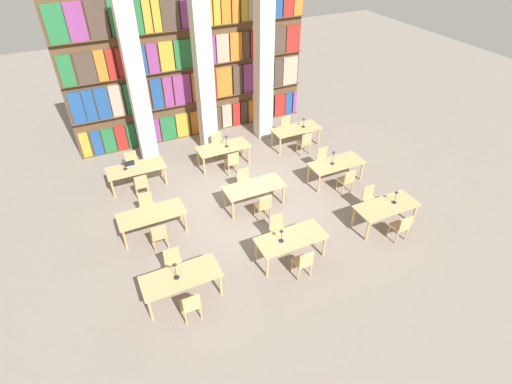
% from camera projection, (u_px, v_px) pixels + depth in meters
% --- Properties ---
extents(ground_plane, '(40.00, 40.00, 0.00)m').
position_uv_depth(ground_plane, '(252.00, 204.00, 12.72)').
color(ground_plane, gray).
extents(bookshelf_bank, '(9.24, 0.35, 5.50)m').
position_uv_depth(bookshelf_bank, '(193.00, 68.00, 14.94)').
color(bookshelf_bank, brown).
rests_on(bookshelf_bank, ground_plane).
extents(pillar_left, '(0.57, 0.57, 6.00)m').
position_uv_depth(pillar_left, '(136.00, 83.00, 13.00)').
color(pillar_left, beige).
rests_on(pillar_left, ground_plane).
extents(pillar_center, '(0.57, 0.57, 6.00)m').
position_uv_depth(pillar_center, '(204.00, 72.00, 13.79)').
color(pillar_center, beige).
rests_on(pillar_center, ground_plane).
extents(pillar_right, '(0.57, 0.57, 6.00)m').
position_uv_depth(pillar_right, '(264.00, 62.00, 14.58)').
color(pillar_right, beige).
rests_on(pillar_right, ground_plane).
extents(reading_table_0, '(1.87, 0.82, 0.74)m').
position_uv_depth(reading_table_0, '(181.00, 278.00, 9.42)').
color(reading_table_0, tan).
rests_on(reading_table_0, ground_plane).
extents(chair_0, '(0.42, 0.40, 0.90)m').
position_uv_depth(chair_0, '(191.00, 305.00, 9.01)').
color(chair_0, tan).
rests_on(chair_0, ground_plane).
extents(chair_1, '(0.42, 0.40, 0.90)m').
position_uv_depth(chair_1, '(174.00, 264.00, 10.02)').
color(chair_1, tan).
rests_on(chair_1, ground_plane).
extents(desk_lamp_0, '(0.14, 0.14, 0.50)m').
position_uv_depth(desk_lamp_0, '(175.00, 268.00, 9.12)').
color(desk_lamp_0, '#232328').
rests_on(desk_lamp_0, reading_table_0).
extents(reading_table_1, '(1.87, 0.82, 0.74)m').
position_uv_depth(reading_table_1, '(291.00, 240.00, 10.47)').
color(reading_table_1, tan).
rests_on(reading_table_1, ground_plane).
extents(chair_2, '(0.42, 0.40, 0.90)m').
position_uv_depth(chair_2, '(303.00, 262.00, 10.06)').
color(chair_2, tan).
rests_on(chair_2, ground_plane).
extents(chair_3, '(0.42, 0.40, 0.90)m').
position_uv_depth(chair_3, '(278.00, 229.00, 11.06)').
color(chair_3, tan).
rests_on(chair_3, ground_plane).
extents(desk_lamp_1, '(0.14, 0.14, 0.40)m').
position_uv_depth(desk_lamp_1, '(281.00, 233.00, 10.15)').
color(desk_lamp_1, '#232328').
rests_on(desk_lamp_1, reading_table_1).
extents(reading_table_2, '(1.87, 0.82, 0.74)m').
position_uv_depth(reading_table_2, '(386.00, 208.00, 11.55)').
color(reading_table_2, tan).
rests_on(reading_table_2, ground_plane).
extents(chair_4, '(0.42, 0.40, 0.90)m').
position_uv_depth(chair_4, '(401.00, 226.00, 11.14)').
color(chair_4, tan).
rests_on(chair_4, ground_plane).
extents(chair_5, '(0.42, 0.40, 0.90)m').
position_uv_depth(chair_5, '(370.00, 199.00, 12.14)').
color(chair_5, tan).
rests_on(chair_5, ground_plane).
extents(desk_lamp_2, '(0.14, 0.14, 0.42)m').
position_uv_depth(desk_lamp_2, '(396.00, 195.00, 11.42)').
color(desk_lamp_2, '#232328').
rests_on(desk_lamp_2, reading_table_2).
extents(reading_table_3, '(1.87, 0.82, 0.74)m').
position_uv_depth(reading_table_3, '(152.00, 216.00, 11.25)').
color(reading_table_3, tan).
rests_on(reading_table_3, ground_plane).
extents(chair_6, '(0.42, 0.40, 0.90)m').
position_uv_depth(chair_6, '(159.00, 235.00, 10.85)').
color(chair_6, tan).
rests_on(chair_6, ground_plane).
extents(chair_7, '(0.42, 0.40, 0.90)m').
position_uv_depth(chair_7, '(147.00, 206.00, 11.86)').
color(chair_7, tan).
rests_on(chair_7, ground_plane).
extents(reading_table_4, '(1.87, 0.82, 0.74)m').
position_uv_depth(reading_table_4, '(254.00, 189.00, 12.29)').
color(reading_table_4, tan).
rests_on(reading_table_4, ground_plane).
extents(chair_8, '(0.42, 0.40, 0.90)m').
position_uv_depth(chair_8, '(263.00, 206.00, 11.88)').
color(chair_8, tan).
rests_on(chair_8, ground_plane).
extents(chair_9, '(0.42, 0.40, 0.90)m').
position_uv_depth(chair_9, '(245.00, 181.00, 12.89)').
color(chair_9, tan).
rests_on(chair_9, ground_plane).
extents(reading_table_5, '(1.87, 0.82, 0.74)m').
position_uv_depth(reading_table_5, '(336.00, 165.00, 13.37)').
color(reading_table_5, tan).
rests_on(reading_table_5, ground_plane).
extents(chair_10, '(0.42, 0.40, 0.90)m').
position_uv_depth(chair_10, '(347.00, 180.00, 12.95)').
color(chair_10, tan).
rests_on(chair_10, ground_plane).
extents(chair_11, '(0.42, 0.40, 0.90)m').
position_uv_depth(chair_11, '(323.00, 159.00, 13.96)').
color(chair_11, tan).
rests_on(chair_11, ground_plane).
extents(desk_lamp_3, '(0.14, 0.14, 0.50)m').
position_uv_depth(desk_lamp_3, '(333.00, 155.00, 13.05)').
color(desk_lamp_3, '#232328').
rests_on(desk_lamp_3, reading_table_5).
extents(reading_table_6, '(1.87, 0.82, 0.74)m').
position_uv_depth(reading_table_6, '(136.00, 170.00, 13.14)').
color(reading_table_6, tan).
rests_on(reading_table_6, ground_plane).
extents(chair_12, '(0.42, 0.40, 0.90)m').
position_uv_depth(chair_12, '(141.00, 185.00, 12.73)').
color(chair_12, tan).
rests_on(chair_12, ground_plane).
extents(chair_13, '(0.42, 0.40, 0.90)m').
position_uv_depth(chair_13, '(132.00, 164.00, 13.74)').
color(chair_13, tan).
rests_on(chair_13, ground_plane).
extents(desk_lamp_4, '(0.14, 0.14, 0.39)m').
position_uv_depth(desk_lamp_4, '(124.00, 162.00, 12.85)').
color(desk_lamp_4, '#232328').
rests_on(desk_lamp_4, reading_table_6).
extents(laptop, '(0.32, 0.22, 0.21)m').
position_uv_depth(laptop, '(130.00, 164.00, 13.17)').
color(laptop, silver).
rests_on(laptop, reading_table_6).
extents(reading_table_7, '(1.87, 0.82, 0.74)m').
position_uv_depth(reading_table_7, '(223.00, 149.00, 14.21)').
color(reading_table_7, tan).
rests_on(reading_table_7, ground_plane).
extents(chair_14, '(0.42, 0.40, 0.90)m').
position_uv_depth(chair_14, '(232.00, 162.00, 13.83)').
color(chair_14, tan).
rests_on(chair_14, ground_plane).
extents(chair_15, '(0.42, 0.40, 0.90)m').
position_uv_depth(chair_15, '(218.00, 144.00, 14.83)').
color(chair_15, tan).
rests_on(chair_15, ground_plane).
extents(desk_lamp_5, '(0.14, 0.14, 0.46)m').
position_uv_depth(desk_lamp_5, '(226.00, 139.00, 13.98)').
color(desk_lamp_5, '#232328').
rests_on(desk_lamp_5, reading_table_7).
extents(reading_table_8, '(1.87, 0.82, 0.74)m').
position_uv_depth(reading_table_8, '(296.00, 130.00, 15.32)').
color(reading_table_8, tan).
rests_on(reading_table_8, ground_plane).
extents(chair_16, '(0.42, 0.40, 0.90)m').
position_uv_depth(chair_16, '(305.00, 142.00, 14.91)').
color(chair_16, tan).
rests_on(chair_16, ground_plane).
extents(chair_17, '(0.42, 0.40, 0.90)m').
position_uv_depth(chair_17, '(287.00, 127.00, 15.91)').
color(chair_17, tan).
rests_on(chair_17, ground_plane).
extents(desk_lamp_6, '(0.14, 0.14, 0.39)m').
position_uv_depth(desk_lamp_6, '(304.00, 121.00, 15.20)').
color(desk_lamp_6, '#232328').
rests_on(desk_lamp_6, reading_table_8).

